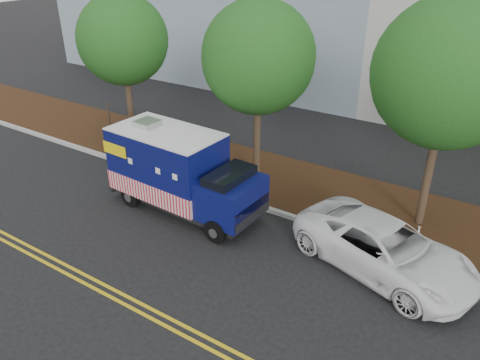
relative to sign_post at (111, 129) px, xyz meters
The scene contains 11 objects.
ground 5.70m from the sign_post, 19.17° to the right, with size 120.00×120.00×0.00m, color black.
curb 5.40m from the sign_post, ahead, with size 120.00×0.18×0.15m, color #9E9E99.
mulch_strip 5.63m from the sign_post, 17.62° to the left, with size 120.00×4.00×0.15m, color black.
centerline_near 8.28m from the sign_post, 50.04° to the right, with size 120.00×0.10×0.01m, color gold.
centerline_far 8.47m from the sign_post, 51.14° to the right, with size 120.00×0.10×0.01m, color gold.
tree_a 3.79m from the sign_post, 99.71° to the left, with size 3.81×3.81×6.59m.
tree_b 7.57m from the sign_post, 10.90° to the left, with size 3.97×3.97×6.81m.
tree_c 13.33m from the sign_post, ahead, with size 4.37×4.37×7.29m.
sign_post is the anchor object (origin of this frame).
food_truck 5.63m from the sign_post, 19.46° to the right, with size 5.72×2.38×2.96m.
white_car 12.46m from the sign_post, ahead, with size 2.44×5.30×1.47m, color white.
Camera 1 is at (9.56, -10.87, 8.50)m, focal length 35.00 mm.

